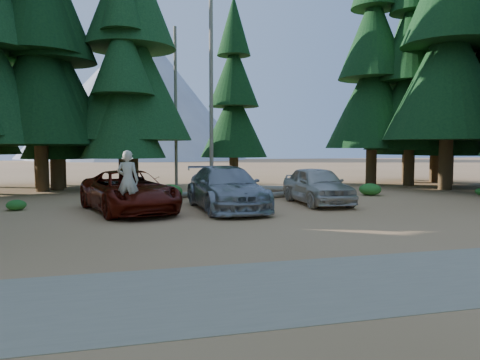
{
  "coord_description": "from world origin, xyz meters",
  "views": [
    {
      "loc": [
        -4.95,
        -13.94,
        2.42
      ],
      "look_at": [
        -0.66,
        2.16,
        1.25
      ],
      "focal_mm": 35.0,
      "sensor_mm": 36.0,
      "label": 1
    }
  ],
  "objects_px": {
    "silver_minivan_right": "(317,185)",
    "log_right": "(295,194)",
    "red_pickup": "(129,191)",
    "silver_minivan_center": "(226,188)",
    "log_left": "(186,195)",
    "log_mid": "(266,188)",
    "frisbee_player": "(128,180)"
  },
  "relations": [
    {
      "from": "silver_minivan_right",
      "to": "log_right",
      "type": "relative_size",
      "value": 1.04
    },
    {
      "from": "red_pickup",
      "to": "silver_minivan_right",
      "type": "xyz_separation_m",
      "value": [
        7.84,
        0.49,
        0.02
      ]
    },
    {
      "from": "frisbee_player",
      "to": "log_mid",
      "type": "relative_size",
      "value": 0.5
    },
    {
      "from": "log_right",
      "to": "silver_minivan_right",
      "type": "bearing_deg",
      "value": -111.71
    },
    {
      "from": "red_pickup",
      "to": "log_right",
      "type": "distance_m",
      "value": 8.84
    },
    {
      "from": "log_mid",
      "to": "log_right",
      "type": "bearing_deg",
      "value": -44.72
    },
    {
      "from": "silver_minivan_right",
      "to": "log_left",
      "type": "relative_size",
      "value": 1.22
    },
    {
      "from": "frisbee_player",
      "to": "log_right",
      "type": "distance_m",
      "value": 9.99
    },
    {
      "from": "frisbee_player",
      "to": "log_mid",
      "type": "bearing_deg",
      "value": -110.78
    },
    {
      "from": "log_mid",
      "to": "silver_minivan_center",
      "type": "bearing_deg",
      "value": -83.51
    },
    {
      "from": "silver_minivan_right",
      "to": "red_pickup",
      "type": "bearing_deg",
      "value": -174.11
    },
    {
      "from": "silver_minivan_center",
      "to": "frisbee_player",
      "type": "height_order",
      "value": "frisbee_player"
    },
    {
      "from": "red_pickup",
      "to": "log_mid",
      "type": "distance_m",
      "value": 10.05
    },
    {
      "from": "red_pickup",
      "to": "silver_minivan_center",
      "type": "bearing_deg",
      "value": -19.54
    },
    {
      "from": "red_pickup",
      "to": "log_mid",
      "type": "relative_size",
      "value": 1.44
    },
    {
      "from": "silver_minivan_center",
      "to": "frisbee_player",
      "type": "distance_m",
      "value": 4.19
    },
    {
      "from": "silver_minivan_right",
      "to": "log_right",
      "type": "xyz_separation_m",
      "value": [
        0.21,
        3.09,
        -0.66
      ]
    },
    {
      "from": "frisbee_player",
      "to": "log_left",
      "type": "height_order",
      "value": "frisbee_player"
    },
    {
      "from": "silver_minivan_center",
      "to": "log_left",
      "type": "bearing_deg",
      "value": 98.67
    },
    {
      "from": "red_pickup",
      "to": "silver_minivan_center",
      "type": "distance_m",
      "value": 3.68
    },
    {
      "from": "silver_minivan_center",
      "to": "log_right",
      "type": "distance_m",
      "value": 5.88
    },
    {
      "from": "silver_minivan_center",
      "to": "frisbee_player",
      "type": "bearing_deg",
      "value": -155.82
    },
    {
      "from": "silver_minivan_center",
      "to": "silver_minivan_right",
      "type": "relative_size",
      "value": 1.22
    },
    {
      "from": "frisbee_player",
      "to": "log_mid",
      "type": "distance_m",
      "value": 11.63
    },
    {
      "from": "silver_minivan_center",
      "to": "log_left",
      "type": "distance_m",
      "value": 4.86
    },
    {
      "from": "silver_minivan_center",
      "to": "log_right",
      "type": "relative_size",
      "value": 1.27
    },
    {
      "from": "log_left",
      "to": "log_right",
      "type": "xyz_separation_m",
      "value": [
        5.25,
        -0.88,
        0.01
      ]
    },
    {
      "from": "log_right",
      "to": "log_left",
      "type": "bearing_deg",
      "value": 152.74
    },
    {
      "from": "log_mid",
      "to": "log_right",
      "type": "relative_size",
      "value": 0.87
    },
    {
      "from": "silver_minivan_right",
      "to": "log_mid",
      "type": "relative_size",
      "value": 1.2
    },
    {
      "from": "log_mid",
      "to": "frisbee_player",
      "type": "bearing_deg",
      "value": -95.3
    },
    {
      "from": "log_left",
      "to": "log_right",
      "type": "height_order",
      "value": "log_right"
    }
  ]
}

